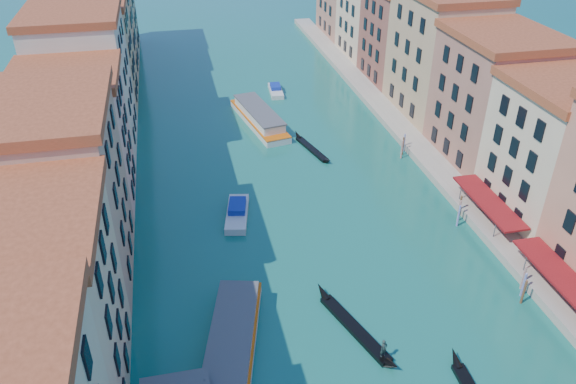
# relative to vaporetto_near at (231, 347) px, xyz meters

# --- Properties ---
(left_bank_palazzos) EXTENTS (12.80, 128.40, 21.00)m
(left_bank_palazzos) POSITION_rel_vaporetto_near_xyz_m (-14.99, 40.46, 8.51)
(left_bank_palazzos) COLOR #CDBB8D
(left_bank_palazzos) RESTS_ON ground
(right_bank_palazzos) EXTENTS (12.80, 128.40, 21.00)m
(right_bank_palazzos) POSITION_rel_vaporetto_near_xyz_m (41.01, 40.78, 8.55)
(right_bank_palazzos) COLOR #A94833
(right_bank_palazzos) RESTS_ON ground
(quay) EXTENTS (4.00, 140.00, 1.00)m
(quay) POSITION_rel_vaporetto_near_xyz_m (33.01, 40.78, -0.70)
(quay) COLOR #A49984
(quay) RESTS_ON ground
(restaurant_awnings) EXTENTS (3.20, 44.55, 3.12)m
(restaurant_awnings) POSITION_rel_vaporetto_near_xyz_m (33.20, -1.22, 1.79)
(restaurant_awnings) COLOR maroon
(restaurant_awnings) RESTS_ON ground
(mooring_poles_right) EXTENTS (1.44, 54.24, 3.20)m
(mooring_poles_right) POSITION_rel_vaporetto_near_xyz_m (30.11, 4.58, 0.10)
(mooring_poles_right) COLOR brown
(mooring_poles_right) RESTS_ON ground
(vaporetto_near) EXTENTS (8.32, 18.30, 2.66)m
(vaporetto_near) POSITION_rel_vaporetto_near_xyz_m (0.00, 0.00, 0.00)
(vaporetto_near) COLOR silver
(vaporetto_near) RESTS_ON ground
(vaporetto_far) EXTENTS (7.42, 18.65, 2.71)m
(vaporetto_far) POSITION_rel_vaporetto_near_xyz_m (10.99, 49.43, 0.02)
(vaporetto_far) COLOR silver
(vaporetto_far) RESTS_ON ground
(gondola_fore) EXTENTS (5.13, 12.71, 2.61)m
(gondola_fore) POSITION_rel_vaporetto_near_xyz_m (11.85, 0.73, -0.76)
(gondola_fore) COLOR black
(gondola_fore) RESTS_ON ground
(gondola_far) EXTENTS (3.69, 11.26, 1.62)m
(gondola_far) POSITION_rel_vaporetto_near_xyz_m (17.13, 38.26, -0.86)
(gondola_far) COLOR black
(gondola_far) RESTS_ON ground
(motorboat_mid) EXTENTS (4.07, 8.35, 1.66)m
(motorboat_mid) POSITION_rel_vaporetto_near_xyz_m (3.59, 22.49, -0.55)
(motorboat_mid) COLOR silver
(motorboat_mid) RESTS_ON ground
(motorboat_far) EXTENTS (2.71, 7.19, 1.46)m
(motorboat_far) POSITION_rel_vaporetto_near_xyz_m (16.41, 62.58, -0.63)
(motorboat_far) COLOR silver
(motorboat_far) RESTS_ON ground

